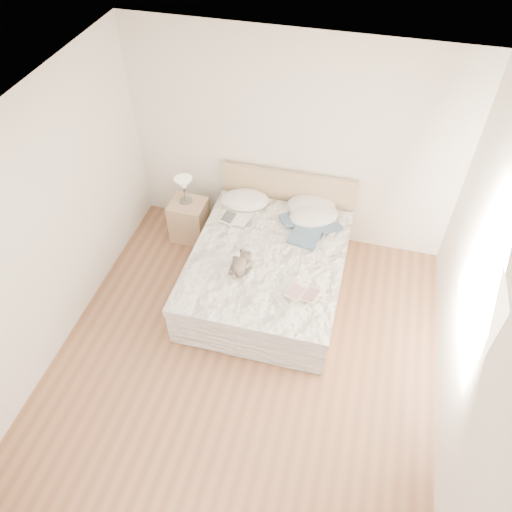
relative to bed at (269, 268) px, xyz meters
The scene contains 16 objects.
floor 1.23m from the bed, 90.00° to the right, with size 4.00×4.50×0.00m, color brown.
ceiling 2.67m from the bed, 90.00° to the right, with size 4.00×4.50×0.00m, color white.
wall_back 1.49m from the bed, 90.00° to the left, with size 4.00×0.02×2.70m, color white.
wall_left 2.55m from the bed, 149.21° to the right, with size 0.02×4.50×2.70m, color white.
wall_right 2.55m from the bed, 30.79° to the right, with size 0.02×4.50×2.70m, color white.
window 2.46m from the bed, 24.16° to the right, with size 0.02×1.30×1.10m, color white.
bed is the anchor object (origin of this frame).
nightstand 1.37m from the bed, 153.67° to the left, with size 0.45×0.40×0.56m, color tan.
table_lamp 1.50m from the bed, 152.88° to the left, with size 0.27×0.27×0.36m.
pillow_left 0.97m from the bed, 123.54° to the left, with size 0.61×0.43×0.18m, color white.
pillow_middle 0.99m from the bed, 69.80° to the left, with size 0.61×0.43×0.18m, color white.
pillow_right 0.86m from the bed, 60.65° to the left, with size 0.61×0.43×0.18m, color white.
blouse 0.61m from the bed, 45.73° to the left, with size 0.52×0.56×0.02m, color #2F4861, non-canonical shape.
photo_book 0.73m from the bed, 142.63° to the left, with size 0.35×0.24×0.03m, color white.
childrens_book 0.82m from the bed, 48.40° to the right, with size 0.33×0.22×0.02m, color beige.
teddy_bear 0.59m from the bed, 121.05° to the right, with size 0.21×0.30×0.16m, color brown, non-canonical shape.
Camera 1 is at (0.88, -2.76, 4.62)m, focal length 35.00 mm.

